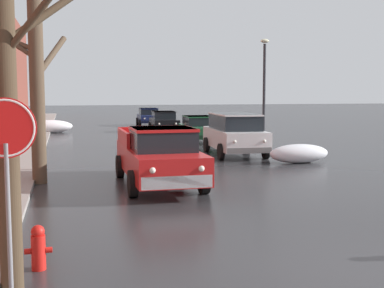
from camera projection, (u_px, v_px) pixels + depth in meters
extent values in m
plane|color=#2B2B2D|center=(375.00, 283.00, 7.34)|extent=(200.00, 200.00, 0.00)
cube|color=gray|center=(10.00, 151.00, 23.05)|extent=(3.04, 80.00, 0.13)
cube|color=black|center=(2.00, 52.00, 36.06)|extent=(0.08, 1.10, 1.60)
ellipsoid|color=white|center=(299.00, 154.00, 19.70)|extent=(2.43, 0.93, 0.73)
ellipsoid|color=white|center=(308.00, 156.00, 19.90)|extent=(0.59, 0.49, 0.49)
ellipsoid|color=white|center=(304.00, 155.00, 19.93)|extent=(0.68, 0.56, 0.56)
ellipsoid|color=white|center=(49.00, 126.00, 34.05)|extent=(3.11, 1.19, 0.87)
ellipsoid|color=white|center=(60.00, 128.00, 34.42)|extent=(0.69, 0.57, 0.57)
ellipsoid|color=white|center=(55.00, 128.00, 34.21)|extent=(0.71, 0.59, 0.59)
cylinder|color=#423323|center=(6.00, 98.00, 6.80)|extent=(0.31, 0.31, 5.35)
cylinder|color=#4C3D2D|center=(37.00, 76.00, 15.01)|extent=(0.43, 0.43, 6.46)
cylinder|color=#4C3D2D|center=(16.00, 45.00, 14.92)|extent=(1.24, 0.45, 0.88)
cylinder|color=#4C3D2D|center=(51.00, 57.00, 15.74)|extent=(1.03, 1.64, 1.43)
cylinder|color=#4C3D2D|center=(45.00, 8.00, 15.53)|extent=(0.72, 1.55, 1.77)
cube|color=red|center=(158.00, 160.00, 15.00)|extent=(1.91, 5.34, 0.76)
cube|color=black|center=(163.00, 139.00, 14.20)|extent=(1.67, 1.71, 0.64)
cube|color=red|center=(163.00, 129.00, 14.17)|extent=(1.71, 1.77, 0.08)
cube|color=red|center=(180.00, 136.00, 16.18)|extent=(0.11, 2.56, 0.44)
cube|color=red|center=(123.00, 138.00, 15.75)|extent=(0.11, 2.56, 0.44)
cube|color=red|center=(144.00, 133.00, 17.46)|extent=(1.79, 0.11, 0.44)
cube|color=#B7B7BC|center=(177.00, 182.00, 12.50)|extent=(1.80, 0.13, 0.32)
sphere|color=white|center=(201.00, 169.00, 12.58)|extent=(0.16, 0.16, 0.16)
sphere|color=white|center=(152.00, 170.00, 12.28)|extent=(0.16, 0.16, 0.16)
cylinder|color=black|center=(204.00, 181.00, 13.72)|extent=(0.22, 0.72, 0.72)
cylinder|color=black|center=(133.00, 184.00, 13.26)|extent=(0.22, 0.72, 0.72)
cylinder|color=black|center=(178.00, 164.00, 16.81)|extent=(0.22, 0.72, 0.72)
cylinder|color=black|center=(120.00, 166.00, 16.35)|extent=(0.22, 0.72, 0.72)
cube|color=silver|center=(235.00, 138.00, 22.03)|extent=(2.14, 4.57, 0.80)
cube|color=black|center=(234.00, 121.00, 22.00)|extent=(1.80, 3.21, 0.68)
cube|color=silver|center=(235.00, 114.00, 21.97)|extent=(1.84, 3.28, 0.06)
cube|color=slate|center=(249.00, 150.00, 19.93)|extent=(1.83, 0.23, 0.22)
cube|color=slate|center=(222.00, 140.00, 24.19)|extent=(1.83, 0.23, 0.22)
cylinder|color=black|center=(266.00, 151.00, 20.90)|extent=(0.22, 0.69, 0.68)
cylinder|color=black|center=(221.00, 152.00, 20.55)|extent=(0.22, 0.69, 0.68)
cylinder|color=black|center=(246.00, 144.00, 23.60)|extent=(0.22, 0.69, 0.68)
cylinder|color=black|center=(206.00, 145.00, 23.25)|extent=(0.22, 0.69, 0.68)
sphere|color=silver|center=(264.00, 141.00, 19.98)|extent=(0.14, 0.14, 0.14)
sphere|color=silver|center=(235.00, 142.00, 19.75)|extent=(0.14, 0.14, 0.14)
cube|color=#1E5633|center=(199.00, 131.00, 28.05)|extent=(1.95, 4.26, 0.60)
cube|color=black|center=(198.00, 121.00, 28.20)|extent=(1.59, 2.25, 0.52)
cube|color=#1E5633|center=(198.00, 116.00, 28.17)|extent=(1.62, 2.30, 0.06)
cube|color=black|center=(207.00, 137.00, 26.09)|extent=(1.65, 0.23, 0.22)
cube|color=black|center=(192.00, 131.00, 30.06)|extent=(1.65, 0.23, 0.22)
cylinder|color=black|center=(219.00, 138.00, 26.98)|extent=(0.22, 0.61, 0.60)
cylinder|color=black|center=(188.00, 139.00, 26.67)|extent=(0.22, 0.61, 0.60)
cylinder|color=black|center=(209.00, 134.00, 29.50)|extent=(0.22, 0.61, 0.60)
cylinder|color=black|center=(180.00, 135.00, 29.19)|extent=(0.22, 0.61, 0.60)
sphere|color=silver|center=(217.00, 132.00, 26.13)|extent=(0.14, 0.14, 0.14)
sphere|color=silver|center=(196.00, 133.00, 25.93)|extent=(0.14, 0.14, 0.14)
cube|color=black|center=(164.00, 123.00, 34.97)|extent=(1.98, 4.11, 0.60)
cube|color=black|center=(164.00, 115.00, 35.11)|extent=(1.60, 2.18, 0.52)
cube|color=black|center=(164.00, 112.00, 35.09)|extent=(1.64, 2.22, 0.06)
cube|color=black|center=(167.00, 128.00, 33.08)|extent=(1.66, 0.24, 0.22)
cube|color=black|center=(161.00, 124.00, 36.90)|extent=(1.66, 0.24, 0.22)
cylinder|color=black|center=(179.00, 129.00, 33.94)|extent=(0.22, 0.61, 0.60)
cylinder|color=black|center=(153.00, 129.00, 33.64)|extent=(0.22, 0.61, 0.60)
cylinder|color=black|center=(174.00, 126.00, 36.36)|extent=(0.22, 0.61, 0.60)
cylinder|color=black|center=(150.00, 126.00, 36.07)|extent=(0.22, 0.61, 0.60)
sphere|color=silver|center=(176.00, 124.00, 33.12)|extent=(0.14, 0.14, 0.14)
sphere|color=silver|center=(159.00, 124.00, 32.93)|extent=(0.14, 0.14, 0.14)
cube|color=navy|center=(149.00, 118.00, 41.44)|extent=(1.84, 4.04, 0.60)
cube|color=black|center=(148.00, 111.00, 41.57)|extent=(1.51, 2.13, 0.52)
cube|color=navy|center=(148.00, 109.00, 41.55)|extent=(1.54, 2.18, 0.06)
cube|color=black|center=(151.00, 122.00, 39.57)|extent=(1.59, 0.21, 0.22)
cube|color=black|center=(146.00, 119.00, 43.34)|extent=(1.59, 0.21, 0.22)
cylinder|color=black|center=(161.00, 123.00, 40.43)|extent=(0.21, 0.61, 0.60)
cylinder|color=black|center=(140.00, 123.00, 40.12)|extent=(0.21, 0.61, 0.60)
cylinder|color=black|center=(157.00, 121.00, 42.82)|extent=(0.21, 0.61, 0.60)
cylinder|color=black|center=(137.00, 121.00, 42.51)|extent=(0.21, 0.61, 0.60)
sphere|color=silver|center=(158.00, 118.00, 39.62)|extent=(0.14, 0.14, 0.14)
sphere|color=silver|center=(145.00, 119.00, 39.42)|extent=(0.14, 0.14, 0.14)
cylinder|color=red|center=(38.00, 252.00, 7.86)|extent=(0.22, 0.22, 0.55)
sphere|color=red|center=(38.00, 232.00, 7.83)|extent=(0.21, 0.21, 0.21)
cylinder|color=red|center=(28.00, 251.00, 7.82)|extent=(0.10, 0.09, 0.09)
cylinder|color=red|center=(49.00, 250.00, 7.90)|extent=(0.10, 0.09, 0.09)
cylinder|color=slate|center=(9.00, 227.00, 6.41)|extent=(0.06, 0.06, 2.12)
cylinder|color=red|center=(5.00, 128.00, 6.28)|extent=(0.76, 0.05, 0.76)
torus|color=white|center=(5.00, 128.00, 6.28)|extent=(0.74, 0.06, 0.74)
cylinder|color=#28282D|center=(264.00, 96.00, 25.28)|extent=(0.14, 0.14, 5.12)
ellipsoid|color=beige|center=(265.00, 41.00, 25.01)|extent=(0.44, 0.24, 0.20)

